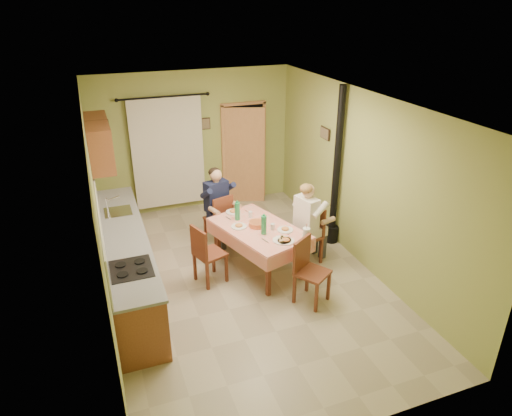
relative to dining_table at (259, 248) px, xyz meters
name	(u,v)px	position (x,y,z in m)	size (l,w,h in m)	color
floor	(243,279)	(-0.33, -0.19, -0.38)	(4.00, 6.00, 0.01)	tan
room_shell	(242,171)	(-0.33, -0.19, 1.44)	(4.04, 6.04, 2.82)	#9BA655
kitchen_run	(126,260)	(-2.04, 0.21, 0.10)	(0.64, 3.64, 1.56)	brown
upper_cabinets	(99,142)	(-2.15, 1.51, 1.57)	(0.35, 1.40, 0.70)	brown
curtain	(168,152)	(-0.88, 2.71, 0.88)	(1.70, 0.07, 2.22)	black
doorway	(244,154)	(0.71, 2.72, 0.67)	(0.96, 0.32, 2.15)	black
dining_table	(259,248)	(0.00, 0.00, 0.00)	(1.39, 1.80, 0.76)	#EC8D7B
tableware	(264,226)	(0.05, -0.09, 0.44)	(0.95, 1.52, 0.33)	white
chair_far	(219,229)	(-0.36, 1.05, -0.09)	(0.50, 0.50, 0.96)	brown
chair_near	(311,284)	(0.40, -1.07, -0.09)	(0.58, 0.58, 0.98)	brown
chair_right	(307,246)	(0.83, -0.06, -0.09)	(0.51, 0.51, 0.98)	brown
chair_left	(210,265)	(-0.84, -0.06, -0.09)	(0.52, 0.52, 0.97)	brown
man_far	(217,198)	(-0.37, 1.07, 0.50)	(0.64, 0.57, 1.39)	#141938
man_right	(308,214)	(0.82, -0.07, 0.50)	(0.56, 0.64, 1.39)	silver
stove_flue	(335,189)	(1.57, 0.41, 0.64)	(0.24, 0.24, 2.80)	black
picture_back	(205,124)	(-0.08, 2.78, 1.37)	(0.19, 0.03, 0.23)	black
picture_right	(325,133)	(1.64, 1.01, 1.47)	(0.03, 0.31, 0.21)	brown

